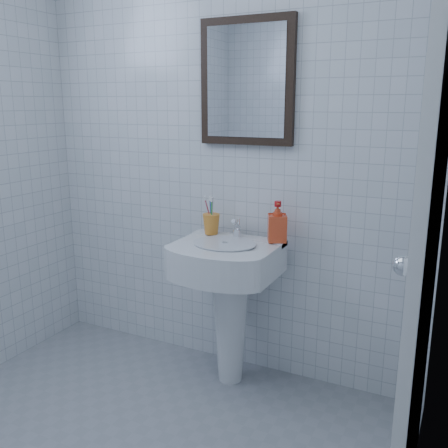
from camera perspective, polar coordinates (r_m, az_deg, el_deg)
The scene contains 10 objects.
wall_back at distance 2.66m, azimuth -0.06°, elevation 9.40°, with size 2.20×0.02×2.50m, color silver.
wall_right at distance 1.20m, azimuth 22.16°, elevation 3.14°, with size 0.02×2.40×2.50m, color silver.
washbasin at distance 2.57m, azimuth 0.56°, elevation -7.39°, with size 0.51×0.37×0.78m.
faucet at distance 2.56m, azimuth 1.47°, elevation -0.64°, with size 0.04×0.09×0.10m.
toothbrush_cup at distance 2.62m, azimuth -1.46°, elevation 0.00°, with size 0.09×0.09×0.11m, color orange, non-canonical shape.
soap_dispenser at distance 2.49m, azimuth 6.12°, elevation 0.26°, with size 0.09×0.09×0.20m, color red.
wall_mirror at distance 2.58m, azimuth 2.59°, elevation 15.92°, with size 0.50×0.04×0.62m.
bathroom_door at distance 1.79m, azimuth 22.26°, elevation -1.88°, with size 0.04×0.80×2.00m, color white.
towel_ring at distance 1.96m, azimuth 22.24°, elevation 0.90°, with size 0.18×0.18×0.01m, color silver.
hand_towel at distance 2.00m, azimuth 21.21°, elevation -4.07°, with size 0.03×0.16×0.38m, color beige.
Camera 1 is at (1.18, -1.18, 1.45)m, focal length 40.00 mm.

